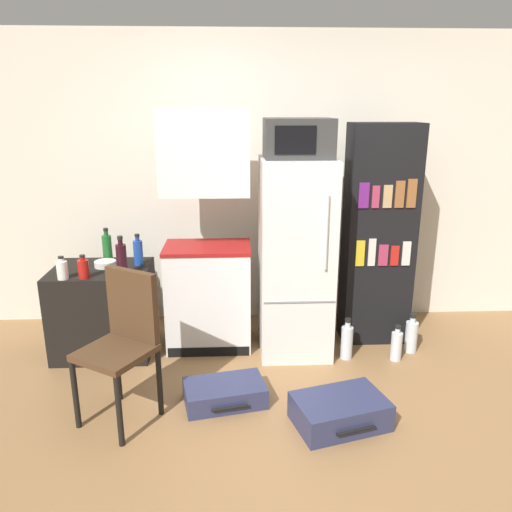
% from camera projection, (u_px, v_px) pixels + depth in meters
% --- Properties ---
extents(ground_plane, '(24.00, 24.00, 0.00)m').
position_uv_depth(ground_plane, '(316.00, 446.00, 2.97)').
color(ground_plane, olive).
extents(wall_back, '(6.40, 0.10, 2.57)m').
position_uv_depth(wall_back, '(308.00, 182.00, 4.53)').
color(wall_back, silver).
rests_on(wall_back, ground_plane).
extents(side_table, '(0.76, 0.60, 0.71)m').
position_uv_depth(side_table, '(104.00, 310.00, 4.05)').
color(side_table, black).
rests_on(side_table, ground_plane).
extents(kitchen_hutch, '(0.70, 0.47, 1.93)m').
position_uv_depth(kitchen_hutch, '(207.00, 243.00, 4.00)').
color(kitchen_hutch, white).
rests_on(kitchen_hutch, ground_plane).
extents(refrigerator, '(0.56, 0.66, 1.57)m').
position_uv_depth(refrigerator, '(295.00, 258.00, 3.97)').
color(refrigerator, white).
rests_on(refrigerator, ground_plane).
extents(microwave, '(0.50, 0.44, 0.29)m').
position_uv_depth(microwave, '(298.00, 138.00, 3.70)').
color(microwave, '#333333').
rests_on(microwave, refrigerator).
extents(bookshelf, '(0.56, 0.33, 1.82)m').
position_uv_depth(bookshelf, '(378.00, 236.00, 4.12)').
color(bookshelf, black).
rests_on(bookshelf, ground_plane).
extents(bottle_wine_dark, '(0.08, 0.08, 0.30)m').
position_uv_depth(bottle_wine_dark, '(122.00, 259.00, 3.76)').
color(bottle_wine_dark, black).
rests_on(bottle_wine_dark, side_table).
extents(bottle_ketchup_red, '(0.08, 0.08, 0.18)m').
position_uv_depth(bottle_ketchup_red, '(83.00, 268.00, 3.70)').
color(bottle_ketchup_red, '#AD1914').
rests_on(bottle_ketchup_red, side_table).
extents(bottle_green_tall, '(0.08, 0.08, 0.28)m').
position_uv_depth(bottle_green_tall, '(107.00, 247.00, 4.10)').
color(bottle_green_tall, '#1E6028').
rests_on(bottle_green_tall, side_table).
extents(bottle_blue_soda, '(0.08, 0.08, 0.26)m').
position_uv_depth(bottle_blue_soda, '(138.00, 252.00, 4.01)').
color(bottle_blue_soda, '#1E47A3').
rests_on(bottle_blue_soda, side_table).
extents(bottle_milk_white, '(0.08, 0.08, 0.18)m').
position_uv_depth(bottle_milk_white, '(62.00, 270.00, 3.68)').
color(bottle_milk_white, white).
rests_on(bottle_milk_white, side_table).
extents(bowl, '(0.17, 0.17, 0.05)m').
position_uv_depth(bowl, '(105.00, 264.00, 3.98)').
color(bowl, silver).
rests_on(bowl, side_table).
extents(chair, '(0.55, 0.55, 0.97)m').
position_uv_depth(chair, '(124.00, 333.00, 3.13)').
color(chair, black).
rests_on(chair, ground_plane).
extents(suitcase_large_flat, '(0.59, 0.42, 0.14)m').
position_uv_depth(suitcase_large_flat, '(225.00, 393.00, 3.39)').
color(suitcase_large_flat, navy).
rests_on(suitcase_large_flat, ground_plane).
extents(suitcase_small_flat, '(0.65, 0.51, 0.18)m').
position_uv_depth(suitcase_small_flat, '(340.00, 411.00, 3.16)').
color(suitcase_small_flat, navy).
rests_on(suitcase_small_flat, ground_plane).
extents(water_bottle_front, '(0.10, 0.10, 0.33)m').
position_uv_depth(water_bottle_front, '(411.00, 336.00, 4.08)').
color(water_bottle_front, silver).
rests_on(water_bottle_front, ground_plane).
extents(water_bottle_middle, '(0.09, 0.09, 0.30)m').
position_uv_depth(water_bottle_middle, '(396.00, 345.00, 3.95)').
color(water_bottle_middle, silver).
rests_on(water_bottle_middle, ground_plane).
extents(water_bottle_back, '(0.09, 0.09, 0.34)m').
position_uv_depth(water_bottle_back, '(347.00, 341.00, 3.97)').
color(water_bottle_back, silver).
rests_on(water_bottle_back, ground_plane).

